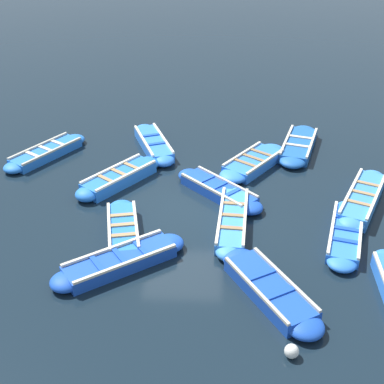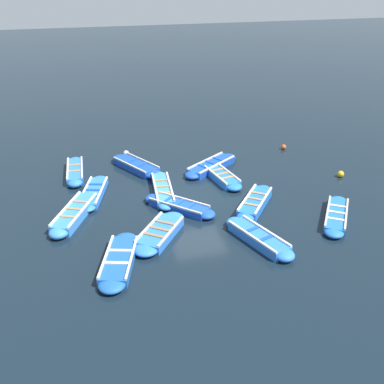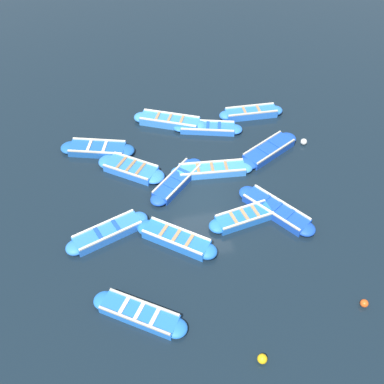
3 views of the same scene
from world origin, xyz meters
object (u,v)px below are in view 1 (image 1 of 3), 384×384
boat_end_of_row (233,220)px  boat_outer_left (219,190)px  boat_mid_row (46,153)px  boat_drifting (270,290)px  boat_alongside (362,199)px  boat_inner_gap (120,261)px  boat_bow_out (119,178)px  boat_stern_in (346,234)px  boat_outer_right (299,146)px  boat_broadside (154,144)px  buoy_orange_near (292,351)px  boat_near_quay (253,163)px  boat_far_corner (123,230)px

boat_end_of_row → boat_outer_left: bearing=13.5°
boat_outer_left → boat_mid_row: bearing=68.9°
boat_mid_row → boat_drifting: boat_drifting is taller
boat_alongside → boat_inner_gap: bearing=115.7°
boat_bow_out → boat_stern_in: bearing=-112.3°
boat_outer_right → boat_broadside: bearing=91.6°
boat_mid_row → buoy_orange_near: size_ratio=10.71×
boat_bow_out → boat_broadside: (2.62, -0.86, -0.01)m
buoy_orange_near → boat_broadside: bearing=22.0°
boat_end_of_row → buoy_orange_near: boat_end_of_row is taller
boat_stern_in → boat_alongside: bearing=-25.7°
boat_bow_out → boat_mid_row: boat_bow_out is taller
boat_near_quay → boat_mid_row: boat_near_quay is taller
boat_outer_right → buoy_orange_near: (-9.93, 1.39, -0.01)m
boat_end_of_row → buoy_orange_near: bearing=-166.8°
boat_outer_left → boat_alongside: bearing=-95.0°
boat_near_quay → boat_alongside: boat_alongside is taller
boat_drifting → boat_far_corner: bearing=59.2°
boat_broadside → boat_end_of_row: bearing=-150.2°
boat_outer_left → boat_drifting: bearing=-165.2°
boat_inner_gap → boat_bow_out: boat_bow_out is taller
boat_far_corner → boat_inner_gap: bearing=-174.2°
boat_bow_out → boat_outer_right: boat_bow_out is taller
boat_broadside → boat_mid_row: boat_broadside is taller
boat_far_corner → boat_bow_out: bearing=11.3°
boat_stern_in → boat_mid_row: bearing=64.8°
boat_inner_gap → boat_near_quay: boat_near_quay is taller
boat_broadside → boat_outer_right: bearing=-88.4°
boat_bow_out → boat_far_corner: 2.99m
boat_near_quay → boat_outer_left: (-1.93, 1.20, -0.01)m
boat_alongside → boat_bow_out: size_ratio=1.19×
boat_inner_gap → boat_outer_left: boat_inner_gap is taller
boat_alongside → buoy_orange_near: size_ratio=12.15×
boat_end_of_row → boat_near_quay: boat_near_quay is taller
boat_outer_right → boat_inner_gap: bearing=142.4°
boat_broadside → boat_mid_row: size_ratio=1.05×
boat_inner_gap → boat_end_of_row: bearing=-55.1°
boat_outer_left → boat_bow_out: size_ratio=0.94×
boat_inner_gap → boat_drifting: 3.89m
boat_near_quay → boat_far_corner: (-4.26, 3.88, 0.00)m
boat_alongside → buoy_orange_near: (-6.17, 2.87, -0.05)m
boat_alongside → boat_broadside: size_ratio=1.08×
boat_outer_right → boat_far_corner: bearing=135.4°
boat_far_corner → buoy_orange_near: size_ratio=10.27×
boat_bow_out → buoy_orange_near: size_ratio=10.23×
boat_bow_out → boat_far_corner: boat_bow_out is taller
boat_end_of_row → boat_outer_left: size_ratio=1.28×
boat_outer_right → boat_far_corner: size_ratio=1.15×
boat_outer_right → buoy_orange_near: boat_outer_right is taller
buoy_orange_near → boat_near_quay: bearing=2.3°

